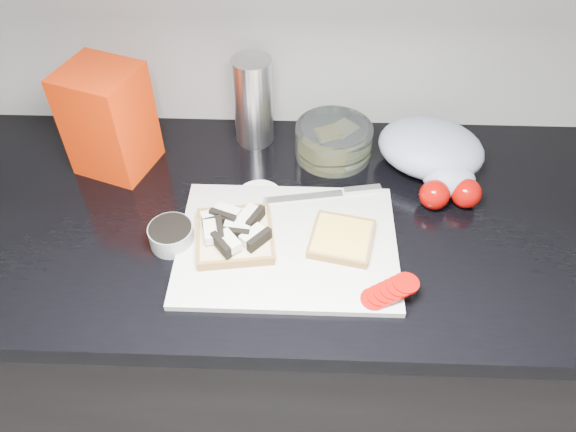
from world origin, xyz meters
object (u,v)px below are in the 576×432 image
object	(u,v)px
steel_canister	(253,101)
glass_bowl	(333,141)
bread_bag	(109,120)
cutting_board	(287,244)

from	to	relation	value
steel_canister	glass_bowl	bearing A→B (deg)	-14.99
bread_bag	glass_bowl	bearing A→B (deg)	25.35
glass_bowl	cutting_board	bearing A→B (deg)	-108.03
cutting_board	steel_canister	bearing A→B (deg)	104.81
cutting_board	steel_canister	xyz separation A→B (m)	(-0.08, 0.32, 0.09)
glass_bowl	bread_bag	bearing A→B (deg)	-174.13
steel_canister	cutting_board	bearing A→B (deg)	-75.19
glass_bowl	bread_bag	size ratio (longest dim) A/B	0.74
cutting_board	glass_bowl	bearing A→B (deg)	71.97
glass_bowl	bread_bag	xyz separation A→B (m)	(-0.46, -0.05, 0.08)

